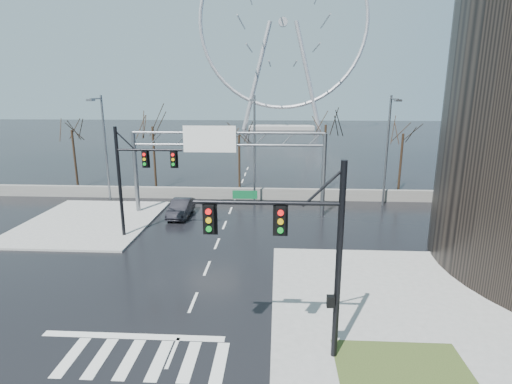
# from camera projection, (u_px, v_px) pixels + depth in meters

# --- Properties ---
(ground) EXTENTS (260.00, 260.00, 0.00)m
(ground) POSITION_uv_depth(u_px,v_px,m) (193.00, 302.00, 20.12)
(ground) COLOR black
(ground) RESTS_ON ground
(sidewalk_right_ext) EXTENTS (12.00, 10.00, 0.15)m
(sidewalk_right_ext) POSITION_uv_depth(u_px,v_px,m) (384.00, 287.00, 21.50)
(sidewalk_right_ext) COLOR gray
(sidewalk_right_ext) RESTS_ON ground
(sidewalk_far) EXTENTS (10.00, 12.00, 0.15)m
(sidewalk_far) POSITION_uv_depth(u_px,v_px,m) (90.00, 222.00, 32.31)
(sidewalk_far) COLOR gray
(sidewalk_far) RESTS_ON ground
(grass_strip) EXTENTS (5.00, 4.00, 0.02)m
(grass_strip) POSITION_uv_depth(u_px,v_px,m) (405.00, 375.00, 14.76)
(grass_strip) COLOR #303F1A
(grass_strip) RESTS_ON sidewalk_near
(barrier_wall) EXTENTS (52.00, 0.50, 1.10)m
(barrier_wall) POSITION_uv_depth(u_px,v_px,m) (235.00, 193.00, 39.34)
(barrier_wall) COLOR slate
(barrier_wall) RESTS_ON ground
(signal_mast_near) EXTENTS (5.52, 0.41, 8.00)m
(signal_mast_near) POSITION_uv_depth(u_px,v_px,m) (303.00, 244.00, 14.74)
(signal_mast_near) COLOR black
(signal_mast_near) RESTS_ON ground
(signal_mast_far) EXTENTS (4.72, 0.41, 8.00)m
(signal_mast_far) POSITION_uv_depth(u_px,v_px,m) (134.00, 172.00, 27.93)
(signal_mast_far) COLOR black
(signal_mast_far) RESTS_ON ground
(sign_gantry) EXTENTS (16.36, 0.40, 7.60)m
(sign_gantry) POSITION_uv_depth(u_px,v_px,m) (224.00, 155.00, 33.35)
(sign_gantry) COLOR slate
(sign_gantry) RESTS_ON ground
(streetlight_left) EXTENTS (0.50, 2.55, 10.00)m
(streetlight_left) POSITION_uv_depth(u_px,v_px,m) (103.00, 141.00, 36.90)
(streetlight_left) COLOR slate
(streetlight_left) RESTS_ON ground
(streetlight_mid) EXTENTS (0.50, 2.55, 10.00)m
(streetlight_mid) POSITION_uv_depth(u_px,v_px,m) (254.00, 142.00, 36.15)
(streetlight_mid) COLOR slate
(streetlight_mid) RESTS_ON ground
(streetlight_right) EXTENTS (0.50, 2.55, 10.00)m
(streetlight_right) POSITION_uv_depth(u_px,v_px,m) (389.00, 143.00, 35.50)
(streetlight_right) COLOR slate
(streetlight_right) RESTS_ON ground
(tree_far_left) EXTENTS (3.50, 3.50, 7.00)m
(tree_far_left) POSITION_uv_depth(u_px,v_px,m) (72.00, 137.00, 42.96)
(tree_far_left) COLOR black
(tree_far_left) RESTS_ON ground
(tree_left) EXTENTS (3.75, 3.75, 7.50)m
(tree_left) POSITION_uv_depth(u_px,v_px,m) (153.00, 134.00, 41.89)
(tree_left) COLOR black
(tree_left) RESTS_ON ground
(tree_center) EXTENTS (3.25, 3.25, 6.50)m
(tree_center) POSITION_uv_depth(u_px,v_px,m) (239.00, 141.00, 42.56)
(tree_center) COLOR black
(tree_center) RESTS_ON ground
(tree_right) EXTENTS (3.90, 3.90, 7.80)m
(tree_right) POSITION_uv_depth(u_px,v_px,m) (325.00, 133.00, 40.85)
(tree_right) COLOR black
(tree_right) RESTS_ON ground
(tree_far_right) EXTENTS (3.40, 3.40, 6.80)m
(tree_far_right) POSITION_uv_depth(u_px,v_px,m) (403.00, 140.00, 41.10)
(tree_far_right) COLOR black
(tree_far_right) RESTS_ON ground
(ferris_wheel) EXTENTS (45.00, 6.00, 50.91)m
(ferris_wheel) POSITION_uv_depth(u_px,v_px,m) (283.00, 30.00, 105.39)
(ferris_wheel) COLOR gray
(ferris_wheel) RESTS_ON ground
(car) EXTENTS (1.62, 4.40, 1.44)m
(car) POSITION_uv_depth(u_px,v_px,m) (181.00, 208.00, 33.85)
(car) COLOR black
(car) RESTS_ON ground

